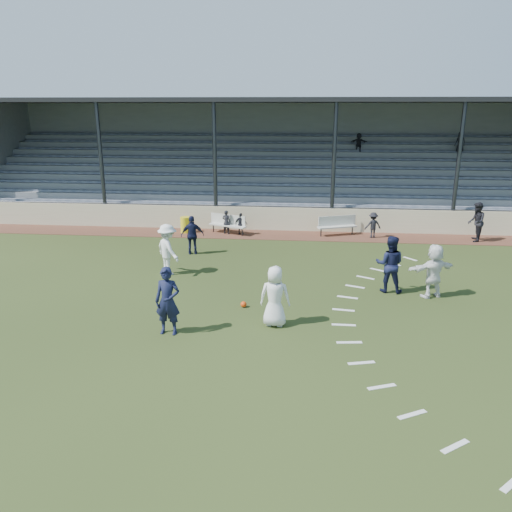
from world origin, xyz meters
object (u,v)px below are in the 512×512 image
at_px(bench_left, 228,222).
at_px(player_navy_lead, 168,301).
at_px(official, 476,222).
at_px(football, 244,304).
at_px(trash_bin, 185,225).
at_px(player_white_lead, 275,296).
at_px(bench_right, 337,224).

height_order(bench_left, player_navy_lead, player_navy_lead).
relative_size(bench_left, official, 1.07).
distance_m(football, player_navy_lead, 2.95).
xyz_separation_m(trash_bin, player_navy_lead, (2.26, -11.59, 0.56)).
bearing_deg(football, official, 42.54).
height_order(football, player_white_lead, player_white_lead).
distance_m(bench_right, trash_bin, 7.65).
distance_m(bench_right, official, 6.51).
distance_m(trash_bin, player_white_lead, 11.95).
relative_size(trash_bin, official, 0.43).
bearing_deg(player_navy_lead, football, 51.30).
bearing_deg(trash_bin, bench_left, 0.89).
distance_m(bench_right, player_white_lead, 11.29).
distance_m(bench_right, football, 10.38).
bearing_deg(bench_left, official, 21.13).
xyz_separation_m(bench_left, player_white_lead, (3.04, -10.77, 0.32)).
distance_m(trash_bin, football, 10.35).
bearing_deg(bench_left, trash_bin, -156.25).
height_order(bench_right, official, official).
height_order(bench_left, player_white_lead, player_white_lead).
xyz_separation_m(player_white_lead, player_navy_lead, (-2.95, -0.85, 0.07)).
bearing_deg(bench_left, bench_right, 25.44).
bearing_deg(trash_bin, player_white_lead, -64.12).
height_order(bench_left, bench_right, same).
xyz_separation_m(bench_right, player_white_lead, (-2.43, -11.02, 0.32)).
bearing_deg(bench_left, player_white_lead, -51.40).
xyz_separation_m(trash_bin, player_white_lead, (5.21, -10.74, 0.49)).
bearing_deg(player_navy_lead, trash_bin, 103.94).
distance_m(bench_left, player_navy_lead, 11.63).
xyz_separation_m(player_white_lead, official, (8.90, 10.41, 0.04)).
height_order(football, official, official).
bearing_deg(bench_left, football, -55.50).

